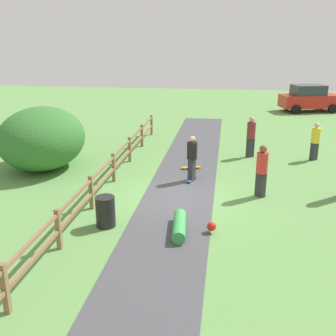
{
  "coord_description": "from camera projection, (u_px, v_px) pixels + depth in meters",
  "views": [
    {
      "loc": [
        1.51,
        -12.6,
        5.21
      ],
      "look_at": [
        -0.37,
        0.14,
        1.0
      ],
      "focal_mm": 43.09,
      "sensor_mm": 36.0,
      "label": 1
    }
  ],
  "objects": [
    {
      "name": "parked_car_red",
      "position": [
        309.0,
        98.0,
        29.18
      ],
      "size": [
        4.49,
        2.77,
        1.92
      ],
      "color": "red",
      "rests_on": "ground_plane"
    },
    {
      "name": "bystander_maroon",
      "position": [
        251.0,
        135.0,
        18.02
      ],
      "size": [
        0.53,
        0.53,
        1.85
      ],
      "color": "#2D2D33",
      "rests_on": "ground_plane"
    },
    {
      "name": "asphalt_path",
      "position": [
        178.0,
        197.0,
        13.67
      ],
      "size": [
        2.4,
        28.0,
        0.02
      ],
      "primitive_type": "cube",
      "color": "#47474C",
      "rests_on": "ground_plane"
    },
    {
      "name": "bush_large",
      "position": [
        42.0,
        138.0,
        16.36
      ],
      "size": [
        3.37,
        4.05,
        2.54
      ],
      "primitive_type": "ellipsoid",
      "color": "#33702D",
      "rests_on": "ground_plane"
    },
    {
      "name": "trash_bin",
      "position": [
        105.0,
        212.0,
        11.51
      ],
      "size": [
        0.56,
        0.56,
        0.9
      ],
      "primitive_type": "cylinder",
      "color": "black",
      "rests_on": "ground_plane"
    },
    {
      "name": "ground_plane",
      "position": [
        178.0,
        198.0,
        13.67
      ],
      "size": [
        60.0,
        60.0,
        0.0
      ],
      "primitive_type": "plane",
      "color": "#60934C"
    },
    {
      "name": "wooden_fence",
      "position": [
        103.0,
        176.0,
        13.83
      ],
      "size": [
        0.12,
        18.12,
        1.1
      ],
      "color": "olive",
      "rests_on": "ground_plane"
    },
    {
      "name": "skater_fallen",
      "position": [
        182.0,
        226.0,
        11.2
      ],
      "size": [
        1.27,
        1.57,
        0.36
      ],
      "color": "green",
      "rests_on": "asphalt_path"
    },
    {
      "name": "skateboard_loose",
      "position": [
        191.0,
        167.0,
        16.58
      ],
      "size": [
        0.82,
        0.44,
        0.08
      ],
      "color": "#BF8C19",
      "rests_on": "asphalt_path"
    },
    {
      "name": "skater_riding",
      "position": [
        192.0,
        156.0,
        14.97
      ],
      "size": [
        0.48,
        0.82,
        1.73
      ],
      "color": "#265999",
      "rests_on": "asphalt_path"
    },
    {
      "name": "bystander_red",
      "position": [
        262.0,
        168.0,
        13.48
      ],
      "size": [
        0.54,
        0.54,
        1.82
      ],
      "color": "#2D2D33",
      "rests_on": "ground_plane"
    },
    {
      "name": "bystander_yellow",
      "position": [
        315.0,
        140.0,
        17.59
      ],
      "size": [
        0.54,
        0.54,
        1.68
      ],
      "color": "#2D2D33",
      "rests_on": "ground_plane"
    }
  ]
}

